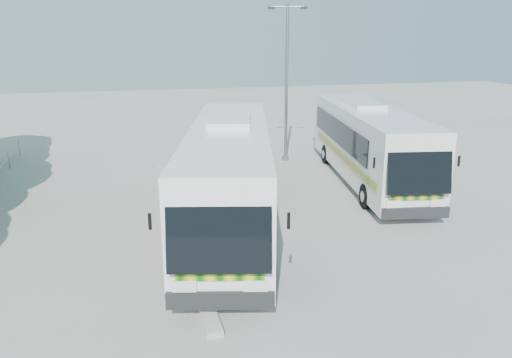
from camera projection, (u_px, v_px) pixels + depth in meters
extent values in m
plane|color=#A4A49F|center=(249.00, 233.00, 17.68)|extent=(100.00, 100.00, 0.00)
cube|color=#B2B2AD|center=(177.00, 218.00, 18.94)|extent=(0.40, 16.00, 0.15)
cylinder|color=gray|center=(16.00, 151.00, 28.06)|extent=(0.06, 0.06, 1.00)
cube|color=white|center=(229.00, 173.00, 17.88)|extent=(5.74, 13.14, 3.27)
cube|color=black|center=(219.00, 230.00, 11.56)|extent=(2.51, 1.08, 2.08)
cube|color=black|center=(193.00, 158.00, 18.37)|extent=(2.56, 10.00, 1.18)
cube|color=black|center=(267.00, 157.00, 18.41)|extent=(2.56, 10.00, 1.18)
cube|color=#0B530C|center=(191.00, 192.00, 17.73)|extent=(2.75, 10.83, 0.30)
cylinder|color=black|center=(182.00, 261.00, 14.26)|extent=(0.57, 1.12, 1.07)
cylinder|color=black|center=(267.00, 260.00, 14.29)|extent=(0.57, 1.12, 1.07)
cylinder|color=black|center=(205.00, 183.00, 21.78)|extent=(0.57, 1.12, 1.07)
cylinder|color=black|center=(261.00, 183.00, 21.81)|extent=(0.57, 1.12, 1.07)
cube|color=silver|center=(367.00, 142.00, 23.58)|extent=(4.69, 12.50, 3.11)
cube|color=black|center=(419.00, 167.00, 17.59)|extent=(2.39, 0.88, 1.98)
cube|color=black|center=(338.00, 132.00, 23.96)|extent=(1.80, 9.64, 1.12)
cube|color=black|center=(390.00, 131.00, 24.16)|extent=(1.80, 9.64, 1.12)
cube|color=#0A4C17|center=(341.00, 156.00, 23.35)|extent=(1.92, 10.44, 0.29)
cylinder|color=black|center=(366.00, 196.00, 20.07)|extent=(0.48, 1.06, 1.02)
cylinder|color=black|center=(422.00, 195.00, 20.25)|extent=(0.48, 1.06, 1.02)
cylinder|color=black|center=(326.00, 154.00, 27.20)|extent=(0.48, 1.06, 1.02)
cylinder|color=black|center=(368.00, 153.00, 27.38)|extent=(0.48, 1.06, 1.02)
cylinder|color=gray|center=(286.00, 85.00, 26.86)|extent=(0.21, 0.21, 8.37)
cylinder|color=gray|center=(288.00, 7.00, 25.76)|extent=(1.62, 0.59, 0.08)
cube|color=black|center=(272.00, 8.00, 25.81)|extent=(0.41, 0.29, 0.13)
cube|color=black|center=(304.00, 8.00, 25.73)|extent=(0.41, 0.29, 0.13)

